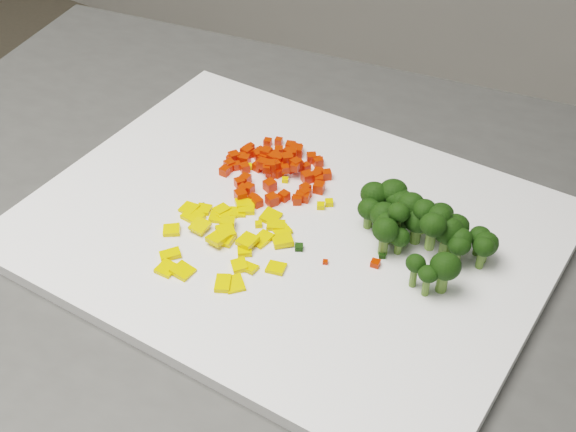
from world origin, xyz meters
The scene contains 157 objects.
cutting_board centered at (0.29, 0.45, 0.91)m, with size 0.49×0.38×0.01m, color white.
carrot_pile centered at (0.23, 0.51, 0.93)m, with size 0.11×0.11×0.03m, color red, non-canonical shape.
pepper_pile centered at (0.25, 0.40, 0.92)m, with size 0.13×0.13×0.02m, color yellow, non-canonical shape.
broccoli_pile centered at (0.40, 0.49, 0.94)m, with size 0.13×0.13×0.06m, color black, non-canonical shape.
carrot_cube_0 centered at (0.20, 0.50, 0.92)m, with size 0.01×0.01×0.01m, color red.
carrot_cube_1 centered at (0.24, 0.52, 0.93)m, with size 0.01×0.01×0.01m, color red.
carrot_cube_2 centered at (0.21, 0.56, 0.92)m, with size 0.01×0.01×0.01m, color red.
carrot_cube_3 centered at (0.21, 0.54, 0.92)m, with size 0.01×0.01×0.01m, color red.
carrot_cube_4 centered at (0.26, 0.52, 0.93)m, with size 0.01×0.01×0.01m, color red.
carrot_cube_5 centered at (0.28, 0.48, 0.92)m, with size 0.01×0.01×0.01m, color red.
carrot_cube_6 centered at (0.28, 0.50, 0.92)m, with size 0.01×0.01×0.01m, color red.
carrot_cube_7 centered at (0.21, 0.53, 0.92)m, with size 0.01×0.01×0.01m, color red.
carrot_cube_8 centered at (0.24, 0.53, 0.93)m, with size 0.01×0.01×0.01m, color red.
carrot_cube_9 centered at (0.24, 0.51, 0.92)m, with size 0.01×0.01×0.01m, color red.
carrot_cube_10 centered at (0.23, 0.56, 0.92)m, with size 0.01×0.01×0.01m, color red.
carrot_cube_11 centered at (0.19, 0.53, 0.92)m, with size 0.01×0.01×0.01m, color red.
carrot_cube_12 centered at (0.23, 0.51, 0.92)m, with size 0.01×0.01×0.01m, color red.
carrot_cube_13 centered at (0.25, 0.53, 0.92)m, with size 0.01×0.01×0.01m, color red.
carrot_cube_14 centered at (0.19, 0.49, 0.92)m, with size 0.01×0.01×0.01m, color red.
carrot_cube_15 centered at (0.24, 0.52, 0.92)m, with size 0.01×0.01×0.01m, color red.
carrot_cube_16 centered at (0.26, 0.55, 0.92)m, with size 0.01×0.01×0.01m, color red.
carrot_cube_17 centered at (0.23, 0.51, 0.93)m, with size 0.01×0.01×0.01m, color red.
carrot_cube_18 centered at (0.24, 0.49, 0.92)m, with size 0.01×0.01×0.01m, color red.
carrot_cube_19 centered at (0.28, 0.50, 0.92)m, with size 0.01×0.01×0.01m, color red.
carrot_cube_20 centered at (0.23, 0.52, 0.93)m, with size 0.01×0.01×0.01m, color red.
carrot_cube_21 centered at (0.23, 0.46, 0.92)m, with size 0.01×0.01×0.01m, color red.
carrot_cube_22 centered at (0.23, 0.55, 0.92)m, with size 0.01×0.01×0.01m, color red.
carrot_cube_23 centered at (0.26, 0.47, 0.92)m, with size 0.01×0.01×0.01m, color red.
carrot_cube_24 centered at (0.22, 0.52, 0.92)m, with size 0.01×0.01×0.01m, color red.
carrot_cube_25 centered at (0.22, 0.54, 0.92)m, with size 0.01×0.01×0.01m, color red.
carrot_cube_26 centered at (0.18, 0.51, 0.92)m, with size 0.01×0.01×0.01m, color red.
carrot_cube_27 centered at (0.25, 0.52, 0.93)m, with size 0.01×0.01×0.01m, color red.
carrot_cube_28 centered at (0.22, 0.51, 0.92)m, with size 0.01×0.01×0.01m, color red.
carrot_cube_29 centered at (0.28, 0.52, 0.92)m, with size 0.01×0.01×0.01m, color red.
carrot_cube_30 centered at (0.21, 0.52, 0.92)m, with size 0.01×0.01×0.01m, color red.
carrot_cube_31 centered at (0.24, 0.51, 0.92)m, with size 0.01×0.01×0.01m, color red.
carrot_cube_32 centered at (0.22, 0.52, 0.93)m, with size 0.01×0.01×0.01m, color red.
carrot_cube_33 centered at (0.19, 0.48, 0.92)m, with size 0.01×0.01×0.01m, color red.
carrot_cube_34 centered at (0.22, 0.56, 0.92)m, with size 0.01×0.01×0.01m, color red.
carrot_cube_35 centered at (0.19, 0.51, 0.92)m, with size 0.01×0.01×0.01m, color red.
carrot_cube_36 centered at (0.26, 0.54, 0.92)m, with size 0.01×0.01×0.01m, color red.
carrot_cube_37 centered at (0.20, 0.53, 0.92)m, with size 0.01×0.01×0.01m, color red.
carrot_cube_38 centered at (0.24, 0.55, 0.92)m, with size 0.01×0.01×0.01m, color red.
carrot_cube_39 centered at (0.22, 0.52, 0.92)m, with size 0.01×0.01×0.01m, color red.
carrot_cube_40 centered at (0.23, 0.56, 0.92)m, with size 0.01×0.01×0.01m, color red.
carrot_cube_41 centered at (0.20, 0.51, 0.92)m, with size 0.01×0.01×0.01m, color red.
carrot_cube_42 centered at (0.25, 0.46, 0.92)m, with size 0.01×0.01×0.01m, color red.
carrot_cube_43 centered at (0.28, 0.49, 0.92)m, with size 0.01×0.01×0.01m, color red.
carrot_cube_44 centered at (0.21, 0.52, 0.92)m, with size 0.01×0.01×0.01m, color red.
carrot_cube_45 centered at (0.24, 0.52, 0.92)m, with size 0.01×0.01×0.01m, color red.
carrot_cube_46 centered at (0.23, 0.52, 0.92)m, with size 0.01×0.01×0.01m, color red.
carrot_cube_47 centered at (0.20, 0.55, 0.92)m, with size 0.01×0.01×0.01m, color red.
carrot_cube_48 centered at (0.22, 0.53, 0.92)m, with size 0.01×0.01×0.01m, color red.
carrot_cube_49 centered at (0.18, 0.50, 0.92)m, with size 0.01×0.01×0.01m, color red.
carrot_cube_50 centered at (0.25, 0.53, 0.92)m, with size 0.01×0.01×0.01m, color red.
carrot_cube_51 centered at (0.28, 0.49, 0.92)m, with size 0.01×0.01×0.01m, color red.
carrot_cube_52 centered at (0.25, 0.55, 0.92)m, with size 0.01×0.01×0.01m, color red.
carrot_cube_53 centered at (0.25, 0.51, 0.92)m, with size 0.01×0.01×0.01m, color red.
carrot_cube_54 centered at (0.28, 0.53, 0.92)m, with size 0.01×0.01×0.01m, color red.
carrot_cube_55 centered at (0.26, 0.48, 0.92)m, with size 0.01×0.01×0.01m, color red.
carrot_cube_56 centered at (0.27, 0.53, 0.92)m, with size 0.01×0.01×0.01m, color red.
carrot_cube_57 centered at (0.23, 0.56, 0.92)m, with size 0.01×0.01×0.01m, color red.
carrot_cube_58 centered at (0.19, 0.52, 0.92)m, with size 0.01×0.01×0.01m, color red.
carrot_cube_59 centered at (0.23, 0.52, 0.93)m, with size 0.01×0.01×0.01m, color red.
carrot_cube_60 centered at (0.21, 0.50, 0.92)m, with size 0.01×0.01×0.01m, color red.
carrot_cube_61 centered at (0.28, 0.49, 0.92)m, with size 0.01×0.01×0.01m, color red.
carrot_cube_62 centered at (0.27, 0.48, 0.92)m, with size 0.01×0.01×0.01m, color red.
carrot_cube_63 centered at (0.23, 0.50, 0.93)m, with size 0.01×0.01×0.01m, color red.
carrot_cube_64 centered at (0.24, 0.53, 0.93)m, with size 0.01×0.01×0.01m, color red.
carrot_cube_65 centered at (0.24, 0.46, 0.92)m, with size 0.01×0.01×0.01m, color red.
carrot_cube_66 centered at (0.23, 0.51, 0.92)m, with size 0.01×0.01×0.01m, color red.
carrot_cube_67 centered at (0.19, 0.52, 0.92)m, with size 0.01×0.01×0.01m, color red.
carrot_cube_68 centered at (0.27, 0.53, 0.92)m, with size 0.01×0.01×0.01m, color red.
carrot_cube_69 centered at (0.27, 0.52, 0.92)m, with size 0.01×0.01×0.01m, color red.
carrot_cube_70 centered at (0.26, 0.55, 0.92)m, with size 0.01×0.01×0.01m, color red.
carrot_cube_71 centered at (0.23, 0.51, 0.93)m, with size 0.01×0.01×0.01m, color red.
carrot_cube_72 centered at (0.22, 0.51, 0.92)m, with size 0.01×0.01×0.01m, color red.
carrot_cube_73 centered at (0.22, 0.48, 0.92)m, with size 0.01×0.01×0.01m, color red.
carrot_cube_74 centered at (0.22, 0.47, 0.92)m, with size 0.01×0.01×0.01m, color red.
carrot_cube_75 centered at (0.23, 0.47, 0.92)m, with size 0.01×0.01×0.01m, color red.
carrot_cube_76 centered at (0.23, 0.55, 0.92)m, with size 0.01×0.01×0.01m, color red.
carrot_cube_77 centered at (0.29, 0.51, 0.92)m, with size 0.01×0.01×0.01m, color red.
carrot_cube_78 centered at (0.23, 0.47, 0.92)m, with size 0.01×0.01×0.01m, color red.
carrot_cube_79 centered at (0.23, 0.55, 0.92)m, with size 0.01×0.01×0.01m, color red.
carrot_cube_80 centered at (0.19, 0.49, 0.92)m, with size 0.01×0.01×0.01m, color red.
carrot_cube_81 centered at (0.21, 0.52, 0.92)m, with size 0.01×0.01×0.01m, color red.
pepper_chunk_0 centered at (0.20, 0.42, 0.92)m, with size 0.02×0.02×0.00m, color yellow.
pepper_chunk_1 centered at (0.30, 0.43, 0.92)m, with size 0.02×0.02×0.01m, color yellow.
pepper_chunk_2 centered at (0.28, 0.44, 0.91)m, with size 0.02×0.01×0.00m, color yellow.
pepper_chunk_3 centered at (0.25, 0.34, 0.92)m, with size 0.02×0.02×0.00m, color yellow.
pepper_chunk_4 centered at (0.23, 0.34, 0.91)m, with size 0.02×0.02×0.00m, color yellow.
pepper_chunk_5 centered at (0.29, 0.35, 0.92)m, with size 0.01×0.02×0.01m, color yellow.
pepper_chunk_6 centered at (0.24, 0.44, 0.91)m, with size 0.01×0.01×0.00m, color yellow.
pepper_chunk_7 centered at (0.27, 0.45, 0.92)m, with size 0.02×0.02×0.00m, color yellow.
pepper_chunk_8 centered at (0.27, 0.41, 0.92)m, with size 0.02×0.02×0.00m, color yellow.
pepper_chunk_9 centered at (0.29, 0.38, 0.91)m, with size 0.02×0.01×0.00m, color yellow.
pepper_chunk_10 centered at (0.22, 0.36, 0.92)m, with size 0.02×0.01×0.00m, color yellow.
pepper_chunk_11 centered at (0.20, 0.38, 0.92)m, with size 0.02×0.01×0.01m, color yellow.
pepper_chunk_12 centered at (0.25, 0.40, 0.92)m, with size 0.02×0.02×0.00m, color yellow.
pepper_chunk_13 centered at (0.29, 0.36, 0.91)m, with size 0.02×0.02×0.00m, color yellow.
pepper_chunk_14 centered at (0.31, 0.39, 0.91)m, with size 0.02×0.02×0.00m, color yellow.
pepper_chunk_15 centered at (0.24, 0.45, 0.92)m, with size 0.02×0.02×0.00m, color yellow.
pepper_chunk_16 centered at (0.23, 0.42, 0.91)m, with size 0.01×0.01×0.00m, color yellow.
pepper_chunk_17 centered at (0.24, 0.42, 0.92)m, with size 0.01×0.01×0.00m, color yellow.
pepper_chunk_18 centered at (0.21, 0.42, 0.92)m, with size 0.01×0.01×0.00m, color yellow.
pepper_chunk_19 centered at (0.22, 0.40, 0.92)m, with size 0.02×0.02×0.00m, color yellow.
pepper_chunk_20 centered at (0.29, 0.38, 0.92)m, with size 0.02×0.01×0.00m, color yellow.
pepper_chunk_21 centered at (0.25, 0.40, 0.92)m, with size 0.02×0.02×0.01m, color yellow.
pepper_chunk_22 centered at (0.28, 0.40, 0.92)m, with size 0.01×0.01×0.00m, color yellow.
pepper_chunk_23 centered at (0.22, 0.43, 0.92)m, with size 0.01×0.01×0.00m, color yellow.
pepper_chunk_24 centered at (0.28, 0.42, 0.91)m, with size 0.02×0.01×0.00m, color yellow.
pepper_chunk_25 centered at (0.21, 0.41, 0.92)m, with size 0.02×0.02×0.00m, color yellow.
pepper_chunk_26 centered at (0.25, 0.39, 0.92)m, with size 0.02×0.02×0.01m, color yellow.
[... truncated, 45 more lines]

